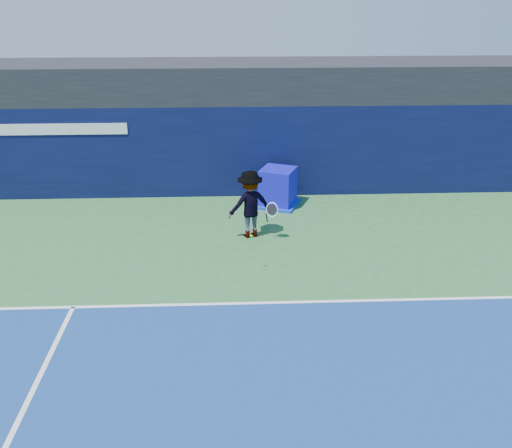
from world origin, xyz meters
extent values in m
plane|color=#2E6732|center=(0.00, 0.00, 0.00)|extent=(80.00, 80.00, 0.00)
cube|color=white|center=(0.00, 3.00, 0.01)|extent=(24.00, 0.10, 0.01)
cube|color=black|center=(0.00, 11.50, 3.60)|extent=(36.00, 3.00, 1.20)
cube|color=#090E33|center=(0.00, 10.50, 1.50)|extent=(36.00, 1.00, 3.00)
cube|color=white|center=(-7.00, 9.99, 2.35)|extent=(4.50, 0.04, 0.35)
cube|color=#110DB9|center=(0.02, 9.14, 0.61)|extent=(1.32, 1.32, 1.22)
cube|color=#0D2EB6|center=(0.02, 9.14, 0.04)|extent=(1.65, 1.65, 0.08)
imported|color=white|center=(-0.95, 6.71, 0.96)|extent=(1.40, 1.06, 1.92)
cylinder|color=black|center=(-0.50, 6.46, 0.65)|extent=(0.09, 0.17, 0.30)
torus|color=white|center=(-0.36, 6.41, 0.90)|extent=(0.35, 0.20, 0.34)
cylinder|color=black|center=(-0.36, 6.41, 0.90)|extent=(0.30, 0.15, 0.29)
sphere|color=#C5EE1A|center=(-1.00, 4.55, 0.97)|extent=(0.06, 0.06, 0.06)
camera|label=1|loc=(-1.43, -8.04, 6.60)|focal=40.00mm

